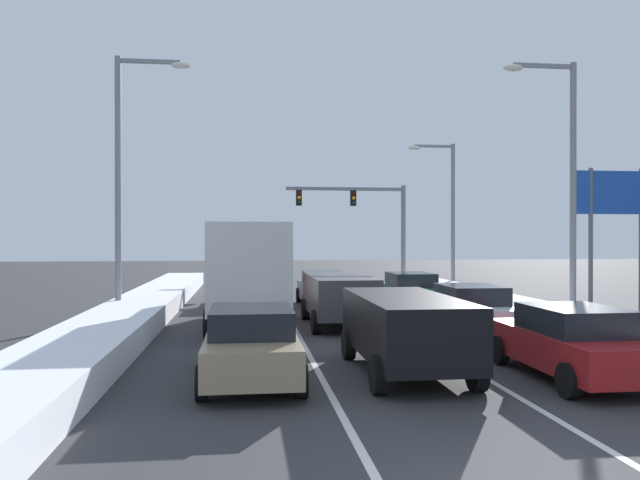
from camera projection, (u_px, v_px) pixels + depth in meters
name	position (u px, v px, depth m)	size (l,w,h in m)	color
ground_plane	(352.00, 332.00, 19.24)	(120.00, 120.00, 0.00)	#333335
lane_stripe_between_right_lane_and_center_lane	(383.00, 318.00, 22.64)	(0.14, 35.43, 0.01)	silver
lane_stripe_between_center_lane_and_left_lane	(290.00, 319.00, 22.23)	(0.14, 35.43, 0.01)	silver
snow_bank_right_shoulder	(522.00, 309.00, 23.27)	(1.94, 35.43, 0.55)	white
snow_bank_left_shoulder	(137.00, 312.00, 21.60)	(2.18, 35.43, 0.70)	white
sedan_red_right_lane_nearest	(572.00, 342.00, 12.93)	(2.00, 4.50, 1.51)	maroon
sedan_white_right_lane_second	(469.00, 310.00, 18.66)	(2.00, 4.50, 1.51)	silver
sedan_green_right_lane_third	(410.00, 291.00, 25.24)	(2.00, 4.50, 1.51)	#1E5633
suv_black_center_lane_nearest	(405.00, 327.00, 13.41)	(2.16, 4.90, 1.67)	black
suv_charcoal_center_lane_second	(339.00, 295.00, 20.71)	(2.16, 4.90, 1.67)	#38383D
sedan_gray_center_lane_third	(323.00, 288.00, 26.53)	(2.00, 4.50, 1.51)	slate
sedan_tan_left_lane_nearest	(251.00, 343.00, 12.75)	(2.00, 4.50, 1.51)	#937F60
box_truck_left_lane_second	(249.00, 270.00, 20.05)	(2.53, 7.20, 3.36)	maroon
sedan_silver_left_lane_third	(247.00, 286.00, 27.63)	(2.00, 4.50, 1.51)	#B7BABF
traffic_light_gantry	(367.00, 212.00, 38.90)	(7.54, 0.47, 6.20)	slate
street_lamp_right_near	(564.00, 168.00, 21.74)	(2.66, 0.36, 9.05)	gray
street_lamp_right_mid	(447.00, 203.00, 34.53)	(2.66, 0.36, 8.13)	gray
street_lamp_left_mid	(127.00, 165.00, 22.20)	(2.66, 0.36, 9.38)	gray
roadside_sign_right	(616.00, 208.00, 23.10)	(3.20, 0.16, 5.50)	#59595B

